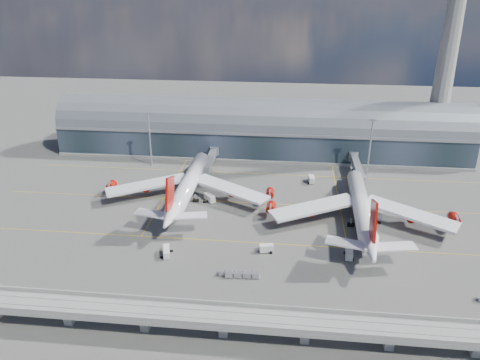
# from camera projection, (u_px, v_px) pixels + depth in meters

# --- Properties ---
(ground) EXTENTS (500.00, 500.00, 0.00)m
(ground) POSITION_uv_depth(u_px,v_px,m) (245.00, 227.00, 166.64)
(ground) COLOR #474744
(ground) RESTS_ON ground
(taxi_lines) EXTENTS (200.00, 80.12, 0.01)m
(taxi_lines) POSITION_uv_depth(u_px,v_px,m) (251.00, 200.00, 186.79)
(taxi_lines) COLOR gold
(taxi_lines) RESTS_ON ground
(terminal) EXTENTS (200.00, 30.00, 28.00)m
(terminal) POSITION_uv_depth(u_px,v_px,m) (261.00, 131.00, 233.19)
(terminal) COLOR #1D2A31
(terminal) RESTS_ON ground
(control_tower) EXTENTS (19.00, 19.00, 103.00)m
(control_tower) POSITION_uv_depth(u_px,v_px,m) (449.00, 49.00, 213.21)
(control_tower) COLOR gray
(control_tower) RESTS_ON ground
(guideway) EXTENTS (220.00, 8.50, 7.20)m
(guideway) POSITION_uv_depth(u_px,v_px,m) (223.00, 318.00, 114.40)
(guideway) COLOR gray
(guideway) RESTS_ON ground
(floodlight_mast_left) EXTENTS (3.00, 0.70, 25.70)m
(floodlight_mast_left) POSITION_uv_depth(u_px,v_px,m) (150.00, 138.00, 216.31)
(floodlight_mast_left) COLOR gray
(floodlight_mast_left) RESTS_ON ground
(floodlight_mast_right) EXTENTS (3.00, 0.70, 25.70)m
(floodlight_mast_right) POSITION_uv_depth(u_px,v_px,m) (370.00, 146.00, 206.35)
(floodlight_mast_right) COLOR gray
(floodlight_mast_right) RESTS_ON ground
(airliner_left) EXTENTS (68.23, 71.63, 21.89)m
(airliner_left) POSITION_uv_depth(u_px,v_px,m) (188.00, 185.00, 185.08)
(airliner_left) COLOR white
(airliner_left) RESTS_ON ground
(airliner_right) EXTENTS (68.50, 71.59, 22.73)m
(airliner_right) POSITION_uv_depth(u_px,v_px,m) (361.00, 209.00, 166.84)
(airliner_right) COLOR white
(airliner_right) RESTS_ON ground
(jet_bridge_left) EXTENTS (4.40, 28.00, 7.25)m
(jet_bridge_left) POSITION_uv_depth(u_px,v_px,m) (211.00, 159.00, 215.12)
(jet_bridge_left) COLOR gray
(jet_bridge_left) RESTS_ON ground
(jet_bridge_right) EXTENTS (4.40, 32.00, 7.25)m
(jet_bridge_right) POSITION_uv_depth(u_px,v_px,m) (357.00, 166.00, 206.79)
(jet_bridge_right) COLOR gray
(jet_bridge_right) RESTS_ON ground
(service_truck_0) EXTENTS (3.55, 6.36, 2.51)m
(service_truck_0) POSITION_uv_depth(u_px,v_px,m) (166.00, 252.00, 149.57)
(service_truck_0) COLOR silver
(service_truck_0) RESTS_ON ground
(service_truck_1) EXTENTS (4.84, 3.03, 2.60)m
(service_truck_1) POSITION_uv_depth(u_px,v_px,m) (266.00, 248.00, 151.40)
(service_truck_1) COLOR silver
(service_truck_1) RESTS_ON ground
(service_truck_2) EXTENTS (7.54, 5.07, 2.66)m
(service_truck_2) POSITION_uv_depth(u_px,v_px,m) (372.00, 218.00, 170.24)
(service_truck_2) COLOR silver
(service_truck_2) RESTS_ON ground
(service_truck_3) EXTENTS (2.78, 6.01, 2.83)m
(service_truck_3) POSITION_uv_depth(u_px,v_px,m) (349.00, 253.00, 148.42)
(service_truck_3) COLOR silver
(service_truck_3) RESTS_ON ground
(service_truck_4) EXTENTS (2.91, 5.22, 2.90)m
(service_truck_4) POSITION_uv_depth(u_px,v_px,m) (311.00, 179.00, 202.40)
(service_truck_4) COLOR silver
(service_truck_4) RESTS_ON ground
(service_truck_5) EXTENTS (5.36, 6.08, 2.86)m
(service_truck_5) POSITION_uv_depth(u_px,v_px,m) (210.00, 198.00, 185.71)
(service_truck_5) COLOR silver
(service_truck_5) RESTS_ON ground
(cargo_train_0) EXTENTS (4.49, 2.62, 1.45)m
(cargo_train_0) POSITION_uv_depth(u_px,v_px,m) (225.00, 274.00, 139.29)
(cargo_train_0) COLOR gray
(cargo_train_0) RESTS_ON ground
(cargo_train_1) EXTENTS (10.62, 2.31, 1.76)m
(cargo_train_1) POSITION_uv_depth(u_px,v_px,m) (243.00, 275.00, 138.56)
(cargo_train_1) COLOR gray
(cargo_train_1) RESTS_ON ground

